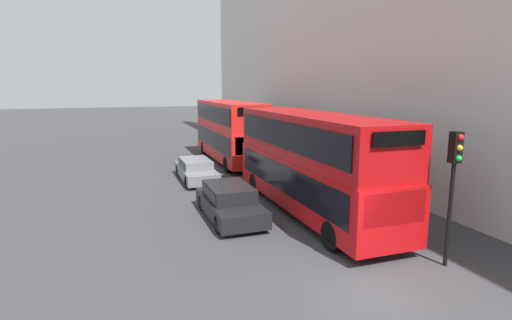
% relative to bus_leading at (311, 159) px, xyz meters
% --- Properties ---
extents(ground_plane, '(200.00, 200.00, 0.00)m').
position_rel_bus_leading_xyz_m(ground_plane, '(-1.60, -6.70, -2.32)').
color(ground_plane, '#38383A').
extents(bus_leading, '(2.59, 10.78, 4.20)m').
position_rel_bus_leading_xyz_m(bus_leading, '(0.00, 0.00, 0.00)').
color(bus_leading, '#B20C0F').
rests_on(bus_leading, ground).
extents(bus_second_in_queue, '(2.59, 10.17, 4.24)m').
position_rel_bus_leading_xyz_m(bus_second_in_queue, '(0.00, 12.53, 0.02)').
color(bus_second_in_queue, red).
rests_on(bus_second_in_queue, ground).
extents(car_dark_sedan, '(1.88, 4.61, 1.37)m').
position_rel_bus_leading_xyz_m(car_dark_sedan, '(-3.40, 0.51, -1.60)').
color(car_dark_sedan, black).
rests_on(car_dark_sedan, ground).
extents(car_hatchback, '(1.75, 4.73, 1.20)m').
position_rel_bus_leading_xyz_m(car_hatchback, '(-3.40, 7.56, -1.67)').
color(car_hatchback, slate).
rests_on(car_hatchback, ground).
extents(traffic_light, '(0.30, 0.36, 4.05)m').
position_rel_bus_leading_xyz_m(traffic_light, '(1.51, -5.93, 0.58)').
color(traffic_light, black).
rests_on(traffic_light, ground).
extents(pedestrian, '(0.36, 0.36, 1.80)m').
position_rel_bus_leading_xyz_m(pedestrian, '(2.11, 15.15, -1.49)').
color(pedestrian, '#334C6B').
rests_on(pedestrian, ground).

